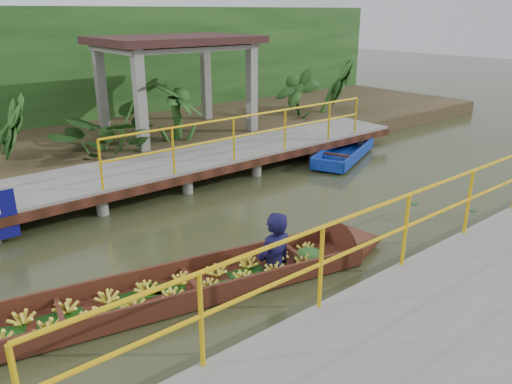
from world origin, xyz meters
TOP-DOWN VIEW (x-y plane):
  - ground at (0.00, 0.00)m, footprint 80.00×80.00m
  - land_strip at (0.00, 7.50)m, footprint 30.00×8.00m
  - far_dock at (0.02, 3.43)m, footprint 16.00×2.06m
  - near_dock at (1.00, -4.20)m, footprint 18.00×2.40m
  - pavilion at (3.00, 6.30)m, footprint 4.40×3.00m
  - foliage_backdrop at (0.00, 10.00)m, footprint 30.00×0.80m
  - vendor_boat at (-1.63, -0.89)m, footprint 8.88×2.69m
  - moored_blue_boat at (6.49, 2.60)m, footprint 3.42×2.15m
  - tropical_plants at (2.25, 5.30)m, footprint 14.40×1.40m

SIDE VIEW (x-z plane):
  - ground at x=0.00m, z-range 0.00..0.00m
  - moored_blue_boat at x=6.49m, z-range -0.26..0.54m
  - land_strip at x=0.00m, z-range 0.00..0.45m
  - vendor_boat at x=-1.63m, z-range -0.82..1.42m
  - near_dock at x=1.00m, z-range -0.56..1.16m
  - far_dock at x=0.02m, z-range -0.35..1.30m
  - tropical_plants at x=2.25m, z-range 0.45..2.21m
  - foliage_backdrop at x=0.00m, z-range 0.00..4.00m
  - pavilion at x=3.00m, z-range 1.32..4.32m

